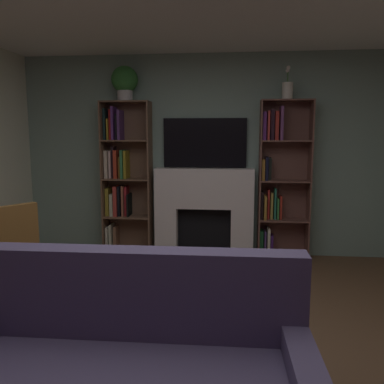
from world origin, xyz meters
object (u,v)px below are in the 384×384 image
potted_plant (125,81)px  vase_with_flowers (287,90)px  fireplace (204,209)px  coffee_table (154,313)px  bookshelf_left (123,178)px  bookshelf_right (278,180)px  tv (205,143)px

potted_plant → vase_with_flowers: potted_plant is taller
fireplace → coffee_table: (-0.14, -2.58, -0.22)m
vase_with_flowers → bookshelf_left: bearing=178.7°
potted_plant → coffee_table: potted_plant is taller
coffee_table → fireplace: bearing=86.8°
potted_plant → coffee_table: bearing=-71.3°
bookshelf_right → potted_plant: potted_plant is taller
tv → bookshelf_left: bearing=-176.1°
tv → coffee_table: (-0.14, -2.67, -1.07)m
fireplace → bookshelf_left: (-1.07, 0.02, 0.40)m
bookshelf_left → coffee_table: size_ratio=2.45×
fireplace → bookshelf_left: 1.15m
potted_plant → vase_with_flowers: (2.00, 0.00, -0.13)m
potted_plant → coffee_table: (0.86, -2.55, -1.84)m
potted_plant → vase_with_flowers: size_ratio=1.08×
bookshelf_right → bookshelf_left: bearing=-179.9°
vase_with_flowers → coffee_table: (-1.14, -2.55, -1.71)m
tv → bookshelf_right: bookshelf_right is taller
tv → bookshelf_right: (0.93, -0.07, -0.46)m
bookshelf_left → coffee_table: bookshelf_left is taller
tv → potted_plant: potted_plant is taller
potted_plant → tv: bearing=6.8°
vase_with_flowers → bookshelf_right: bearing=146.4°
bookshelf_right → coffee_table: size_ratio=2.45×
potted_plant → bookshelf_left: bearing=147.1°
bookshelf_right → fireplace: bearing=-178.7°
bookshelf_right → vase_with_flowers: 1.10m
fireplace → tv: (0.00, 0.09, 0.85)m
bookshelf_right → coffee_table: (-1.07, -2.60, -0.61)m
bookshelf_left → potted_plant: size_ratio=4.60×
bookshelf_left → vase_with_flowers: bearing=-1.3°
potted_plant → coffee_table: size_ratio=0.53×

